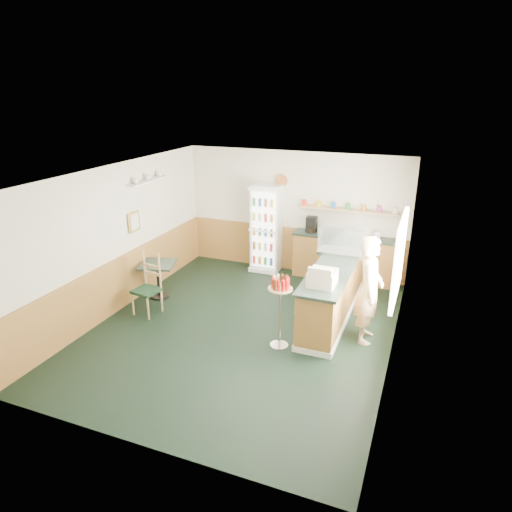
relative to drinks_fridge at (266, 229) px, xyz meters
The scene contains 13 objects.
ground 2.97m from the drinks_fridge, 78.20° to the right, with size 6.00×6.00×0.00m, color black.
room_envelope 2.11m from the drinks_fridge, 80.23° to the right, with size 5.04×6.02×2.72m.
service_counter 2.60m from the drinks_fridge, 40.93° to the right, with size 0.68×3.01×1.01m.
back_counter 1.82m from the drinks_fridge, ahead, with size 2.24×0.42×1.69m.
drinks_fridge is the anchor object (origin of this frame).
display_case 2.22m from the drinks_fridge, 29.35° to the right, with size 0.88×0.46×0.50m.
cash_register 3.28m from the drinks_fridge, 54.03° to the right, with size 0.42×0.44×0.24m, color beige.
shopkeeper 3.51m from the drinks_fridge, 41.59° to the right, with size 0.60×0.43×1.81m, color tan.
condiment_stand 3.34m from the drinks_fridge, 66.04° to the right, with size 0.39×0.39×1.20m.
newspaper_rack 2.31m from the drinks_fridge, 45.99° to the right, with size 0.09×0.44×0.52m.
cafe_table 2.67m from the drinks_fridge, 124.21° to the right, with size 0.82×0.82×0.72m.
cafe_chair 3.07m from the drinks_fridge, 115.05° to the right, with size 0.49×0.49×1.15m.
dog_doorstop 2.59m from the drinks_fridge, 55.52° to the right, with size 0.19×0.24×0.23m.
Camera 1 is at (2.80, -6.47, 3.97)m, focal length 32.00 mm.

